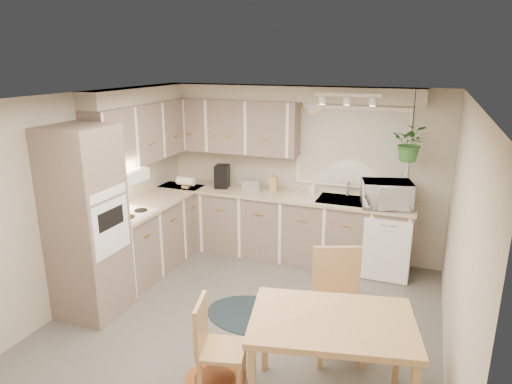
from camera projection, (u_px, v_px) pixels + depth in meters
floor at (245, 322)px, 4.94m from camera, size 4.20×4.20×0.00m
ceiling at (243, 97)px, 4.26m from camera, size 4.20×4.20×0.00m
wall_back at (300, 172)px, 6.48m from camera, size 4.00×0.04×2.40m
wall_front at (111, 329)px, 2.72m from camera, size 4.00×0.04×2.40m
wall_left at (85, 197)px, 5.28m from camera, size 0.04×4.20×2.40m
wall_right at (460, 246)px, 3.91m from camera, size 0.04×4.20×2.40m
base_cab_left at (153, 235)px, 6.18m from camera, size 0.60×1.85×0.90m
base_cab_back at (280, 226)px, 6.49m from camera, size 3.60×0.60×0.90m
counter_left at (152, 202)px, 6.04m from camera, size 0.64×1.89×0.04m
counter_back at (280, 195)px, 6.35m from camera, size 3.64×0.64×0.04m
oven_stack at (86, 224)px, 4.88m from camera, size 0.65×0.65×2.10m
wall_oven_face at (111, 227)px, 4.77m from camera, size 0.02×0.56×0.58m
upper_cab_left at (144, 132)px, 5.94m from camera, size 0.35×2.00×0.75m
upper_cab_back at (230, 126)px, 6.49m from camera, size 2.00×0.35×0.75m
soffit_left at (139, 95)px, 5.82m from camera, size 0.30×2.00×0.20m
soffit_back at (285, 93)px, 6.10m from camera, size 3.60×0.30×0.20m
cooktop at (126, 214)px, 5.51m from camera, size 0.52×0.58×0.02m
range_hood at (121, 177)px, 5.39m from camera, size 0.40×0.60×0.14m
window_blinds at (351, 148)px, 6.10m from camera, size 1.40×0.02×1.00m
window_frame at (351, 147)px, 6.11m from camera, size 1.50×0.02×1.10m
sink at (344, 203)px, 6.06m from camera, size 0.70×0.48×0.10m
dishwasher_front at (386, 251)px, 5.71m from camera, size 0.58×0.02×0.83m
track_light_bar at (347, 95)px, 5.43m from camera, size 0.80×0.04×0.04m
wall_clock at (312, 102)px, 6.13m from camera, size 0.30×0.03×0.30m
dining_table at (330, 363)px, 3.66m from camera, size 1.42×1.10×0.80m
chair_left at (222, 347)px, 3.83m from camera, size 0.48×0.48×0.84m
chair_back at (340, 307)px, 4.26m from camera, size 0.63×0.63×1.03m
braided_rug at (253, 315)px, 5.08m from camera, size 1.09×0.83×0.01m
pet_bed at (215, 384)px, 3.92m from camera, size 0.57×0.57×0.12m
microwave at (387, 191)px, 5.72m from camera, size 0.67×0.48×0.41m
soap_bottle at (313, 191)px, 6.33m from camera, size 0.11×0.20×0.09m
hanging_plant at (410, 147)px, 5.47m from camera, size 0.44×0.48×0.36m
coffee_maker at (222, 176)px, 6.61m from camera, size 0.23×0.26×0.33m
toaster at (252, 185)px, 6.50m from camera, size 0.26×0.16×0.16m
knife_block at (274, 184)px, 6.41m from camera, size 0.10×0.10×0.22m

